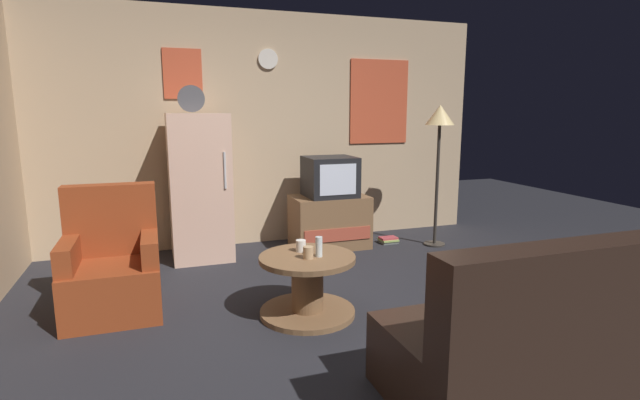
# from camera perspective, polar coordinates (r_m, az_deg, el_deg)

# --- Properties ---
(ground_plane) EXTENTS (12.00, 12.00, 0.00)m
(ground_plane) POSITION_cam_1_polar(r_m,az_deg,el_deg) (3.62, 3.16, -14.38)
(ground_plane) COLOR #232328
(wall_with_art) EXTENTS (5.20, 0.12, 2.61)m
(wall_with_art) POSITION_cam_1_polar(r_m,az_deg,el_deg) (5.63, -6.15, 8.30)
(wall_with_art) COLOR tan
(wall_with_art) RESTS_ON ground_plane
(fridge) EXTENTS (0.60, 0.62, 1.77)m
(fridge) POSITION_cam_1_polar(r_m,az_deg,el_deg) (5.10, -14.06, 1.54)
(fridge) COLOR beige
(fridge) RESTS_ON ground_plane
(tv_stand) EXTENTS (0.84, 0.53, 0.59)m
(tv_stand) POSITION_cam_1_polar(r_m,az_deg,el_deg) (5.43, 1.14, -2.59)
(tv_stand) COLOR brown
(tv_stand) RESTS_ON ground_plane
(crt_tv) EXTENTS (0.54, 0.51, 0.44)m
(crt_tv) POSITION_cam_1_polar(r_m,az_deg,el_deg) (5.34, 1.19, 2.78)
(crt_tv) COLOR black
(crt_tv) RESTS_ON tv_stand
(standing_lamp) EXTENTS (0.32, 0.32, 1.59)m
(standing_lamp) POSITION_cam_1_polar(r_m,az_deg,el_deg) (5.53, 13.98, 8.50)
(standing_lamp) COLOR #332D28
(standing_lamp) RESTS_ON ground_plane
(coffee_table) EXTENTS (0.72, 0.72, 0.46)m
(coffee_table) POSITION_cam_1_polar(r_m,az_deg,el_deg) (3.67, -1.50, -10.08)
(coffee_table) COLOR brown
(coffee_table) RESTS_ON ground_plane
(wine_glass) EXTENTS (0.05, 0.05, 0.15)m
(wine_glass) POSITION_cam_1_polar(r_m,az_deg,el_deg) (3.56, -0.13, -5.55)
(wine_glass) COLOR silver
(wine_glass) RESTS_ON coffee_table
(mug_ceramic_white) EXTENTS (0.08, 0.08, 0.09)m
(mug_ceramic_white) POSITION_cam_1_polar(r_m,az_deg,el_deg) (3.69, -2.28, -5.44)
(mug_ceramic_white) COLOR silver
(mug_ceramic_white) RESTS_ON coffee_table
(mug_ceramic_tan) EXTENTS (0.08, 0.08, 0.09)m
(mug_ceramic_tan) POSITION_cam_1_polar(r_m,az_deg,el_deg) (3.52, -1.40, -6.24)
(mug_ceramic_tan) COLOR tan
(mug_ceramic_tan) RESTS_ON coffee_table
(armchair) EXTENTS (0.68, 0.68, 0.96)m
(armchair) POSITION_cam_1_polar(r_m,az_deg,el_deg) (4.02, -23.35, -7.49)
(armchair) COLOR maroon
(armchair) RESTS_ON ground_plane
(couch) EXTENTS (1.70, 0.80, 0.92)m
(couch) POSITION_cam_1_polar(r_m,az_deg,el_deg) (2.95, 25.42, -14.77)
(couch) COLOR black
(couch) RESTS_ON ground_plane
(book_stack) EXTENTS (0.20, 0.18, 0.07)m
(book_stack) POSITION_cam_1_polar(r_m,az_deg,el_deg) (5.71, 8.09, -4.72)
(book_stack) COLOR slate
(book_stack) RESTS_ON ground_plane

